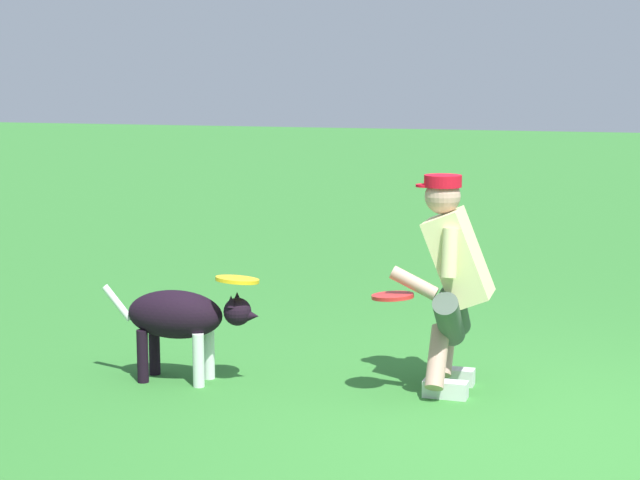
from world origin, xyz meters
The scene contains 5 objects.
ground_plane centered at (0.00, 0.00, 0.00)m, with size 60.00×60.00×0.00m, color #337A30.
person centered at (0.58, -0.73, 0.70)m, with size 0.57×0.65×1.29m.
dog centered at (2.19, -0.43, 0.40)m, with size 1.03×0.33×0.58m.
frisbee_flying centered at (1.82, -0.44, 0.66)m, with size 0.26×0.26×0.02m, color yellow.
frisbee_held centered at (0.88, -0.49, 0.61)m, with size 0.25×0.25×0.02m, color red.
Camera 1 is at (-0.55, 5.29, 1.88)m, focal length 59.08 mm.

